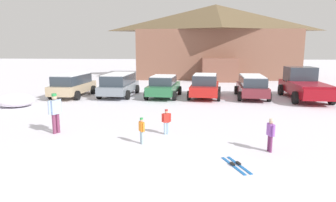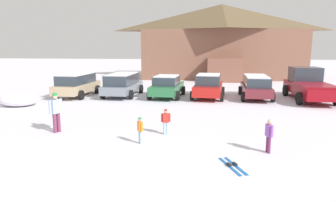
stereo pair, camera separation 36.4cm
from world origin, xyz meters
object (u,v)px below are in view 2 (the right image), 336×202
Objects in this scene: skier_child_in_orange_jacket at (140,129)px; pair_of_skis at (232,166)px; plowed_snow_pile at (19,99)px; skier_adult_in_blue_parka at (56,110)px; pickup_truck at (308,85)px; parked_red_sedan at (208,86)px; parked_green_coupe at (167,86)px; parked_grey_wagon at (123,84)px; skier_child_in_purple_jacket at (269,134)px; parked_maroon_van at (256,86)px; ski_lodge at (221,41)px; skier_child_in_red_jacket at (166,120)px; parked_beige_suv at (77,84)px.

pair_of_skis is at bearing -29.67° from skier_child_in_orange_jacket.
plowed_snow_pile is (-11.95, 8.08, 0.38)m from pair_of_skis.
pair_of_skis is at bearing -22.67° from skier_adult_in_blue_parka.
skier_child_in_orange_jacket is at bearing -131.96° from pickup_truck.
skier_child_in_orange_jacket is 3.71m from pair_of_skis.
parked_red_sedan reaches higher than plowed_snow_pile.
parked_green_coupe is 4.35× the size of skier_child_in_orange_jacket.
parked_red_sedan is at bearing 55.20° from skier_adult_in_blue_parka.
parked_grey_wagon is 4.11× the size of skier_child_in_purple_jacket.
parked_grey_wagon is at bearing 108.00° from skier_child_in_orange_jacket.
parked_maroon_van is 13.70m from skier_adult_in_blue_parka.
ski_lodge is at bearing 108.35° from pickup_truck.
ski_lodge is 17.58× the size of skier_child_in_red_jacket.
pickup_truck is at bearing 48.04° from skier_child_in_orange_jacket.
parked_red_sedan is at bearing 92.14° from pair_of_skis.
skier_child_in_purple_jacket is (4.71, -10.94, -0.14)m from parked_green_coupe.
parked_maroon_van reaches higher than pair_of_skis.
skier_child_in_red_jacket is at bearing -118.96° from parked_maroon_van.
plowed_snow_pile is at bearing -163.34° from parked_maroon_van.
ski_lodge reaches higher than skier_adult_in_blue_parka.
plowed_snow_pile is at bearing -117.47° from parked_beige_suv.
skier_child_in_orange_jacket is at bearing -119.35° from parked_maroon_van.
pickup_truck reaches higher than plowed_snow_pile.
parked_grey_wagon is at bearing 179.63° from parked_maroon_van.
parked_beige_suv is at bearing 129.62° from pair_of_skis.
parked_green_coupe is 9.55m from plowed_snow_pile.
plowed_snow_pile is (-4.97, 5.17, -0.54)m from skier_adult_in_blue_parka.
pickup_truck is at bearing 65.84° from skier_child_in_purple_jacket.
parked_maroon_van is at bearing 3.55° from parked_red_sedan.
skier_child_in_orange_jacket is at bearing -122.14° from skier_child_in_red_jacket.
parked_grey_wagon is at bearing 175.11° from parked_green_coupe.
parked_beige_suv is at bearing -178.10° from parked_red_sedan.
ski_lodge is 7.95× the size of plowed_snow_pile.
pair_of_skis is (2.39, -3.10, -0.57)m from skier_child_in_red_jacket.
skier_adult_in_blue_parka is 3.96m from skier_child_in_orange_jacket.
pickup_truck reaches higher than parked_beige_suv.
ski_lodge is at bearing 61.99° from parked_grey_wagon.
parked_beige_suv is at bearing -169.89° from parked_grey_wagon.
parked_red_sedan is 3.77× the size of skier_child_in_purple_jacket.
skier_child_in_red_jacket reaches higher than plowed_snow_pile.
parked_grey_wagon is at bearing 177.57° from parked_red_sedan.
skier_adult_in_blue_parka is (-0.30, -9.64, 0.05)m from parked_grey_wagon.
parked_green_coupe is 6.20m from parked_maroon_van.
skier_child_in_red_jacket is 0.74× the size of pair_of_skis.
parked_beige_suv reaches higher than skier_child_in_orange_jacket.
parked_green_coupe is (6.54, 0.29, -0.10)m from parked_beige_suv.
skier_child_in_red_jacket reaches higher than pair_of_skis.
skier_child_in_orange_jacket is at bearing -16.15° from skier_adult_in_blue_parka.
parked_beige_suv is 0.96× the size of parked_maroon_van.
pair_of_skis is at bearing -87.86° from parked_red_sedan.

